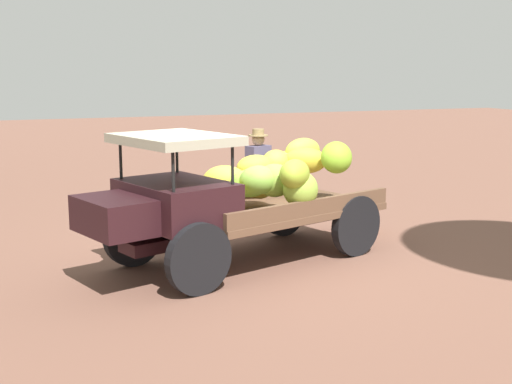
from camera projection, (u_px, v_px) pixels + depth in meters
ground_plane at (243, 259)px, 9.82m from camera, size 60.00×60.00×0.00m
truck at (237, 194)px, 9.52m from camera, size 4.66×2.81×1.89m
farmer at (258, 172)px, 11.63m from camera, size 0.55×0.51×1.72m
wooden_crate at (357, 220)px, 11.44m from camera, size 0.67×0.64×0.42m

